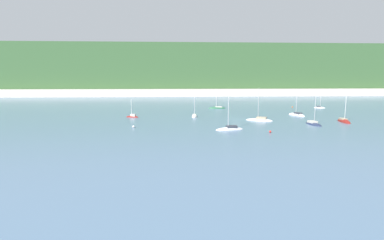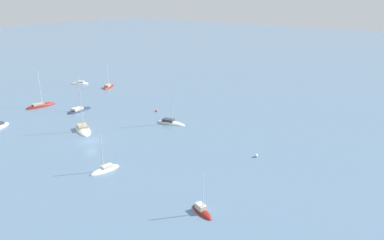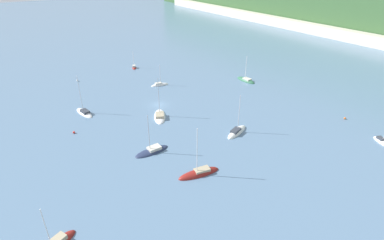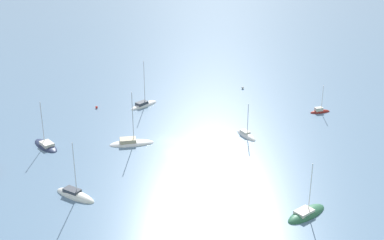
# 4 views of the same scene
# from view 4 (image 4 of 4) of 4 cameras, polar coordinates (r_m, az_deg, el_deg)

# --- Properties ---
(ground_plane) EXTENTS (600.00, 600.00, 0.00)m
(ground_plane) POSITION_cam_4_polar(r_m,az_deg,el_deg) (103.91, -2.41, -2.22)
(ground_plane) COLOR slate
(sailboat_0) EXTENTS (4.83, 7.96, 10.41)m
(sailboat_0) POSITION_cam_4_polar(r_m,az_deg,el_deg) (87.12, -12.35, -7.91)
(sailboat_0) COLOR white
(sailboat_0) RESTS_ON ground_plane
(sailboat_1) EXTENTS (4.87, 3.04, 6.80)m
(sailboat_1) POSITION_cam_4_polar(r_m,az_deg,el_deg) (120.79, 13.48, 0.87)
(sailboat_1) COLOR maroon
(sailboat_1) RESTS_ON ground_plane
(sailboat_2) EXTENTS (3.16, 7.87, 9.45)m
(sailboat_2) POSITION_cam_4_polar(r_m,az_deg,el_deg) (105.23, -15.32, -2.66)
(sailboat_2) COLOR #232D4C
(sailboat_2) RESTS_ON ground_plane
(sailboat_3) EXTENTS (7.96, 3.76, 11.14)m
(sailboat_3) POSITION_cam_4_polar(r_m,az_deg,el_deg) (121.72, -5.18, 1.57)
(sailboat_3) COLOR silver
(sailboat_3) RESTS_ON ground_plane
(sailboat_4) EXTENTS (7.85, 3.07, 9.33)m
(sailboat_4) POSITION_cam_4_polar(r_m,az_deg,el_deg) (82.40, 12.08, -9.81)
(sailboat_4) COLOR #2D6647
(sailboat_4) RESTS_ON ground_plane
(sailboat_8) EXTENTS (2.44, 6.02, 7.60)m
(sailboat_8) POSITION_cam_4_polar(r_m,az_deg,el_deg) (106.35, 5.80, -1.66)
(sailboat_8) COLOR white
(sailboat_8) RESTS_ON ground_plane
(sailboat_10) EXTENTS (8.96, 6.38, 11.22)m
(sailboat_10) POSITION_cam_4_polar(r_m,az_deg,el_deg) (103.06, -6.50, -2.49)
(sailboat_10) COLOR silver
(sailboat_10) RESTS_ON ground_plane
(mooring_buoy_0) EXTENTS (0.65, 0.65, 0.65)m
(mooring_buoy_0) POSITION_cam_4_polar(r_m,az_deg,el_deg) (132.73, 5.43, 3.46)
(mooring_buoy_0) COLOR white
(mooring_buoy_0) RESTS_ON ground_plane
(mooring_buoy_1) EXTENTS (0.56, 0.56, 0.56)m
(mooring_buoy_1) POSITION_cam_4_polar(r_m,az_deg,el_deg) (121.57, -10.15, 1.36)
(mooring_buoy_1) COLOR red
(mooring_buoy_1) RESTS_ON ground_plane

